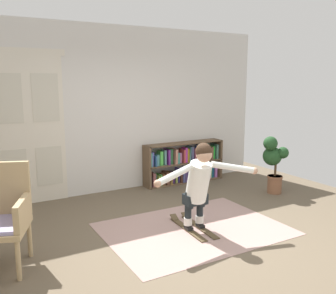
# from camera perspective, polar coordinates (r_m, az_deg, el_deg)

# --- Properties ---
(ground_plane) EXTENTS (7.20, 7.20, 0.00)m
(ground_plane) POSITION_cam_1_polar(r_m,az_deg,el_deg) (4.71, 4.01, -14.42)
(ground_plane) COLOR brown
(back_wall) EXTENTS (6.00, 0.10, 2.90)m
(back_wall) POSITION_cam_1_polar(r_m,az_deg,el_deg) (6.62, -8.42, 5.68)
(back_wall) COLOR silver
(back_wall) RESTS_ON ground
(double_door) EXTENTS (1.22, 0.05, 2.45)m
(double_door) POSITION_cam_1_polar(r_m,az_deg,el_deg) (6.22, -20.62, 2.80)
(double_door) COLOR beige
(double_door) RESTS_ON ground
(rug) EXTENTS (2.35, 1.74, 0.01)m
(rug) POSITION_cam_1_polar(r_m,az_deg,el_deg) (5.09, 3.98, -12.44)
(rug) COLOR #A4827A
(rug) RESTS_ON ground
(bookshelf) EXTENTS (1.65, 0.30, 0.79)m
(bookshelf) POSITION_cam_1_polar(r_m,az_deg,el_deg) (7.21, 2.56, -2.62)
(bookshelf) COLOR brown
(bookshelf) RESTS_ON ground
(potted_plant) EXTENTS (0.41, 0.40, 1.02)m
(potted_plant) POSITION_cam_1_polar(r_m,az_deg,el_deg) (6.71, 15.96, -2.09)
(potted_plant) COLOR brown
(potted_plant) RESTS_ON ground
(skis_pair) EXTENTS (0.32, 0.90, 0.07)m
(skis_pair) POSITION_cam_1_polar(r_m,az_deg,el_deg) (5.11, 3.80, -12.13)
(skis_pair) COLOR #4A3B25
(skis_pair) RESTS_ON rug
(person_skier) EXTENTS (1.47, 0.56, 1.13)m
(person_skier) POSITION_cam_1_polar(r_m,az_deg,el_deg) (4.76, 4.83, -5.14)
(person_skier) COLOR white
(person_skier) RESTS_ON skis_pair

